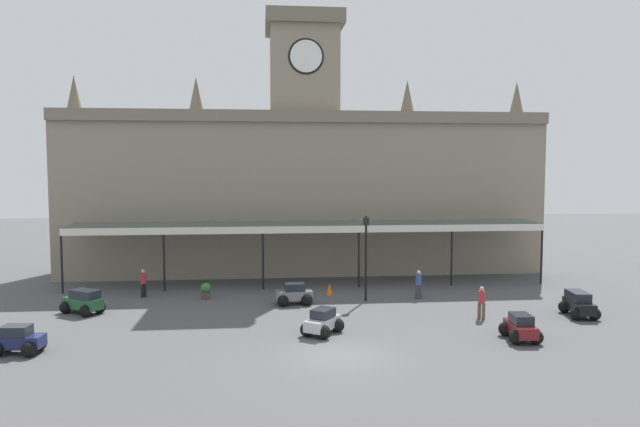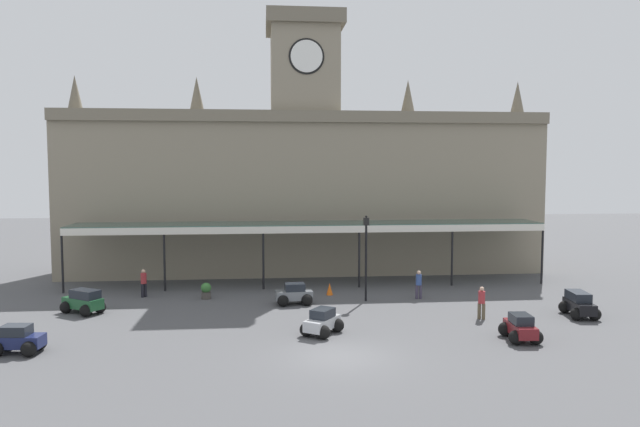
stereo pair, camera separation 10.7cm
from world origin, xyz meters
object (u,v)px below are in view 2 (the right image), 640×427
at_px(car_black_estate, 579,306).
at_px(car_grey_sedan, 294,295).
at_px(victorian_lamppost, 366,248).
at_px(traffic_cone, 330,289).
at_px(car_maroon_sedan, 520,329).
at_px(pedestrian_beside_cars, 482,301).
at_px(pedestrian_near_entrance, 419,283).
at_px(planter_near_kerb, 206,291).
at_px(car_navy_sedan, 17,341).
at_px(car_green_estate, 83,303).
at_px(pedestrian_crossing_forecourt, 144,282).
at_px(car_silver_sedan, 322,323).

distance_m(car_black_estate, car_grey_sedan, 15.12).
height_order(victorian_lamppost, traffic_cone, victorian_lamppost).
relative_size(car_maroon_sedan, car_grey_sedan, 0.99).
xyz_separation_m(pedestrian_beside_cars, pedestrian_near_entrance, (-1.95, 4.88, 0.00)).
xyz_separation_m(car_grey_sedan, planter_near_kerb, (-5.07, 1.87, -0.01)).
xyz_separation_m(car_navy_sedan, car_green_estate, (0.67, 6.75, 0.06)).
height_order(car_maroon_sedan, pedestrian_beside_cars, pedestrian_beside_cars).
bearing_deg(car_navy_sedan, pedestrian_beside_cars, 9.46).
height_order(car_maroon_sedan, victorian_lamppost, victorian_lamppost).
bearing_deg(pedestrian_near_entrance, car_maroon_sedan, -74.91).
height_order(car_black_estate, pedestrian_crossing_forecourt, pedestrian_crossing_forecourt).
distance_m(pedestrian_crossing_forecourt, pedestrian_beside_cars, 19.38).
bearing_deg(car_grey_sedan, pedestrian_near_entrance, 5.35).
relative_size(pedestrian_beside_cars, pedestrian_near_entrance, 1.00).
bearing_deg(planter_near_kerb, car_maroon_sedan, -33.60).
bearing_deg(car_silver_sedan, pedestrian_crossing_forecourt, 137.97).
bearing_deg(planter_near_kerb, car_silver_sedan, -52.84).
bearing_deg(pedestrian_near_entrance, car_navy_sedan, -156.38).
height_order(car_grey_sedan, car_green_estate, car_green_estate).
distance_m(car_grey_sedan, victorian_lamppost, 4.92).
bearing_deg(car_grey_sedan, traffic_cone, 44.55).
height_order(car_navy_sedan, pedestrian_beside_cars, pedestrian_beside_cars).
height_order(pedestrian_crossing_forecourt, pedestrian_beside_cars, same).
height_order(car_silver_sedan, pedestrian_beside_cars, pedestrian_beside_cars).
xyz_separation_m(pedestrian_crossing_forecourt, pedestrian_near_entrance, (16.16, -2.01, 0.00)).
bearing_deg(car_silver_sedan, planter_near_kerb, 127.16).
bearing_deg(car_maroon_sedan, car_black_estate, 37.87).
distance_m(car_maroon_sedan, traffic_cone, 12.58).
bearing_deg(car_navy_sedan, pedestrian_crossing_forecourt, 73.57).
bearing_deg(victorian_lamppost, pedestrian_beside_cars, -41.84).
distance_m(car_maroon_sedan, pedestrian_near_entrance, 8.94).
height_order(car_maroon_sedan, car_grey_sedan, same).
distance_m(car_green_estate, pedestrian_near_entrance, 18.64).
bearing_deg(car_black_estate, car_green_estate, 172.95).
bearing_deg(victorian_lamppost, traffic_cone, 136.25).
relative_size(car_black_estate, car_green_estate, 0.96).
relative_size(car_green_estate, traffic_cone, 3.31).
distance_m(pedestrian_crossing_forecourt, planter_near_kerb, 3.85).
bearing_deg(car_green_estate, car_grey_sedan, 4.95).
xyz_separation_m(car_maroon_sedan, pedestrian_near_entrance, (-2.32, 8.62, 0.41)).
relative_size(pedestrian_near_entrance, traffic_cone, 2.28).
relative_size(traffic_cone, planter_near_kerb, 0.76).
bearing_deg(car_grey_sedan, pedestrian_crossing_forecourt, 162.93).
xyz_separation_m(car_black_estate, victorian_lamppost, (-10.37, 4.57, 2.52)).
distance_m(car_navy_sedan, car_green_estate, 6.78).
xyz_separation_m(car_grey_sedan, victorian_lamppost, (4.17, 0.42, 2.58)).
relative_size(car_black_estate, pedestrian_near_entrance, 1.40).
relative_size(car_black_estate, pedestrian_beside_cars, 1.40).
xyz_separation_m(victorian_lamppost, planter_near_kerb, (-9.24, 1.45, -2.60)).
distance_m(car_maroon_sedan, car_black_estate, 6.15).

